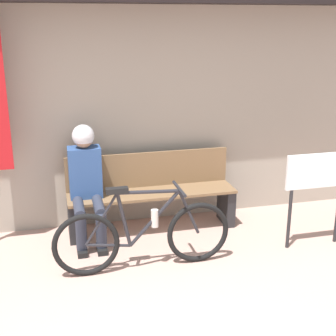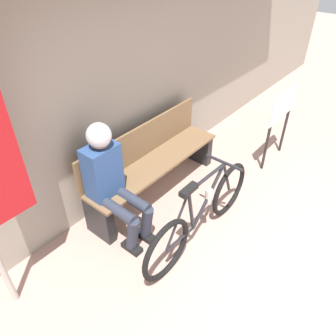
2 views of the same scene
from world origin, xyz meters
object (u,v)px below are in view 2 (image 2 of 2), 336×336
(bicycle, at_px, (201,214))
(person_seated, at_px, (110,176))
(signboard, at_px, (282,112))
(park_bench_near, at_px, (152,163))

(bicycle, xyz_separation_m, person_seated, (-0.46, 0.76, 0.37))
(bicycle, xyz_separation_m, signboard, (1.82, 0.05, 0.39))
(bicycle, bearing_deg, park_bench_near, 73.28)
(bicycle, height_order, signboard, signboard)
(park_bench_near, xyz_separation_m, person_seated, (-0.72, -0.12, 0.30))
(park_bench_near, relative_size, bicycle, 1.10)
(bicycle, relative_size, signboard, 1.69)
(signboard, bearing_deg, bicycle, -178.33)
(person_seated, xyz_separation_m, signboard, (2.27, -0.71, 0.02))
(park_bench_near, height_order, person_seated, person_seated)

